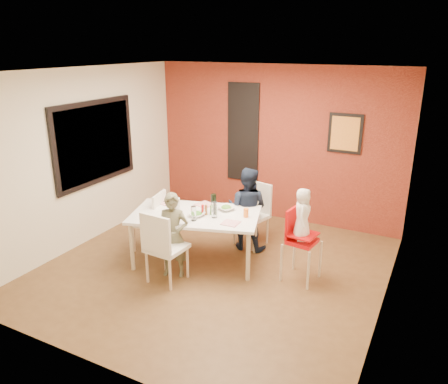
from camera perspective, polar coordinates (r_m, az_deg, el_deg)
The scene contains 35 objects.
ground at distance 6.27m, azimuth -1.28°, elevation -9.91°, with size 4.50×4.50×0.00m, color brown.
ceiling at distance 5.51m, azimuth -1.48°, elevation 15.53°, with size 4.50×4.50×0.02m, color white.
wall_back at distance 7.73m, azimuth 6.68°, elevation 6.27°, with size 4.50×0.02×2.70m, color beige.
wall_front at distance 4.05m, azimuth -16.89°, elevation -6.36°, with size 4.50×0.02×2.70m, color beige.
wall_left at distance 7.07m, azimuth -17.65°, elevation 4.31°, with size 0.02×4.50×2.70m, color beige.
wall_right at distance 5.12m, azimuth 21.34°, elevation -1.52°, with size 0.02×4.50×2.70m, color beige.
brick_accent_wall at distance 7.71m, azimuth 6.62°, elevation 6.24°, with size 4.50×0.02×2.70m, color maroon.
picture_window_frame at distance 7.14m, azimuth -16.52°, elevation 6.22°, with size 0.05×1.70×1.30m, color black.
picture_window_pane at distance 7.13m, azimuth -16.43°, elevation 6.21°, with size 0.02×1.55×1.15m, color black.
glassblock_strip at distance 7.90m, azimuth 2.52°, elevation 7.75°, with size 0.55×0.03×1.70m, color silver.
glassblock_surround at distance 7.89m, azimuth 2.51°, elevation 7.74°, with size 0.60×0.03×1.76m, color black.
art_print_frame at distance 7.31m, azimuth 15.54°, elevation 7.38°, with size 0.54×0.03×0.64m, color black.
art_print_canvas at distance 7.29m, azimuth 15.52°, elevation 7.36°, with size 0.44×0.01×0.54m, color gold.
dining_table at distance 6.20m, azimuth -3.75°, elevation -3.40°, with size 1.99×1.47×0.74m.
chair_near at distance 5.72m, azimuth -8.09°, elevation -6.79°, with size 0.49×0.49×1.00m.
chair_far at distance 6.86m, azimuth 4.04°, elevation -2.37°, with size 0.55×0.55×0.97m.
chair_left at distance 6.70m, azimuth -9.21°, elevation -3.36°, with size 0.50×0.50×0.92m.
high_chair at distance 5.85m, azimuth 9.79°, elevation -5.91°, with size 0.46×0.46×0.99m.
child_near at distance 5.89m, azimuth -6.66°, elevation -5.64°, with size 0.43×0.28×1.18m, color brown.
child_far at distance 6.62m, azimuth 3.05°, elevation -2.19°, with size 0.63×0.49×1.29m, color black.
toddler at distance 5.71m, azimuth 10.21°, elevation -2.89°, with size 0.34×0.22×0.70m, color white.
plate_near_left at distance 5.93m, azimuth -8.07°, elevation -3.87°, with size 0.20×0.20×0.01m, color white.
plate_far_mid at distance 6.49m, azimuth -2.54°, elevation -1.65°, with size 0.23×0.23×0.01m, color white.
plate_near_right at distance 5.83m, azimuth 0.87°, elevation -4.08°, with size 0.21×0.21×0.01m, color white.
plate_far_left at distance 6.64m, azimuth -7.70°, elevation -1.33°, with size 0.22×0.22×0.01m, color white.
salad_bowl_a at distance 6.07m, azimuth -3.61°, elevation -2.93°, with size 0.22×0.22×0.05m, color white.
salad_bowl_b at distance 6.28m, azimuth 0.29°, elevation -2.11°, with size 0.24×0.24×0.06m, color white.
wine_bottle at distance 6.12m, azimuth -1.36°, elevation -1.57°, with size 0.08×0.08×0.29m, color black.
wine_glass_a at distance 5.90m, azimuth -4.00°, elevation -2.81°, with size 0.07×0.07×0.20m, color white.
wine_glass_b at distance 5.99m, azimuth -1.28°, elevation -2.34°, with size 0.08×0.08×0.22m, color white.
paper_towel_roll at distance 6.10m, azimuth -6.28°, elevation -1.93°, with size 0.11×0.11×0.25m, color white.
condiment_red at distance 6.11m, azimuth -2.82°, elevation -2.33°, with size 0.04×0.04×0.15m, color red.
condiment_green at distance 6.09m, azimuth -1.68°, elevation -2.40°, with size 0.04×0.04×0.14m, color #347025.
condiment_brown at distance 6.10m, azimuth -2.36°, elevation -2.35°, with size 0.04×0.04×0.15m, color brown.
sippy_cup at distance 6.03m, azimuth 2.89°, elevation -2.74°, with size 0.07×0.07×0.12m, color orange.
Camera 1 is at (2.64, -4.82, 3.02)m, focal length 35.00 mm.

